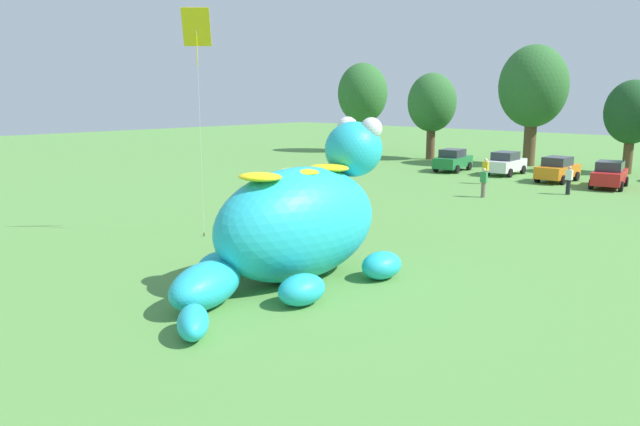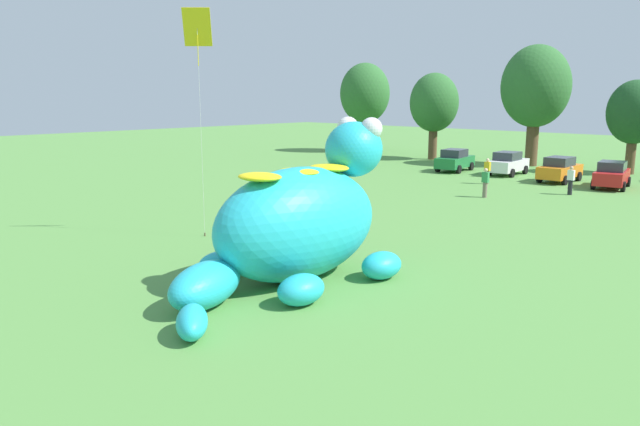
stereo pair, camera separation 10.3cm
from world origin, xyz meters
The scene contains 14 objects.
ground_plane centered at (0.00, 0.00, 0.00)m, with size 160.00×160.00×0.00m, color #568E42.
giant_inflatable_creature centered at (0.20, -0.88, 1.87)m, with size 5.16×9.88×5.12m.
car_green centered at (-11.10, 27.18, 0.86)m, with size 2.41×4.31×1.72m.
car_white centered at (-7.07, 27.96, 0.86)m, with size 2.17×4.22×1.72m.
car_orange centered at (-2.76, 26.95, 0.86)m, with size 2.02×4.14×1.72m.
car_red centered at (0.79, 26.46, 0.86)m, with size 2.50×4.35×1.72m.
tree_far_left centered at (-26.74, 35.07, 5.94)m, with size 5.11×5.11×9.08m.
tree_left centered at (-17.25, 33.44, 5.11)m, with size 4.40×4.40×7.82m.
tree_mid_left centered at (-8.41, 34.79, 6.47)m, with size 5.57×5.57×9.89m.
tree_centre_left centered at (-0.66, 34.75, 4.55)m, with size 3.92×3.92×6.96m.
spectator_near_inflatable centered at (-3.26, 17.62, 0.85)m, with size 0.38×0.26×1.71m.
spectator_mid_field centered at (-0.06, 22.00, 0.85)m, with size 0.38×0.26×1.71m.
spectator_by_cars centered at (-5.86, 22.65, 0.85)m, with size 0.38×0.26×1.71m.
tethered_flying_kite centered at (-6.94, 0.55, 8.35)m, with size 1.13×1.13×9.22m.
Camera 2 is at (13.81, -14.16, 5.88)m, focal length 34.08 mm.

